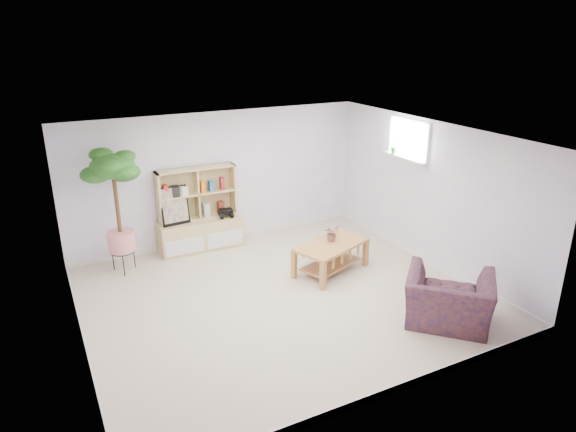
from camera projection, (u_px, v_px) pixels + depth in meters
name	position (u px, v px, depth m)	size (l,w,h in m)	color
floor	(280.00, 297.00, 7.62)	(5.50, 5.00, 0.01)	tan
ceiling	(279.00, 137.00, 6.80)	(5.50, 5.00, 0.01)	white
walls	(280.00, 221.00, 7.21)	(5.51, 5.01, 2.40)	white
baseboard	(280.00, 294.00, 7.61)	(5.50, 5.00, 0.10)	white
window	(409.00, 139.00, 8.61)	(0.10, 0.98, 0.68)	white
window_sill	(405.00, 158.00, 8.69)	(0.14, 1.00, 0.04)	white
storage_unit	(199.00, 210.00, 9.04)	(1.49, 0.50, 1.49)	tan
poster	(175.00, 206.00, 8.78)	(0.49, 0.11, 0.67)	yellow
toy_truck	(226.00, 213.00, 9.19)	(0.34, 0.23, 0.18)	black
coffee_table	(331.00, 258.00, 8.33)	(1.22, 0.66, 0.50)	#AD8241
table_plant	(332.00, 233.00, 8.30)	(0.24, 0.21, 0.27)	#247124
floor_tree	(118.00, 213.00, 8.08)	(0.75, 0.75, 2.04)	#1B5412
armchair	(449.00, 296.00, 6.80)	(1.10, 0.96, 0.82)	#0D133C
sill_plant	(394.00, 147.00, 8.89)	(0.13, 0.11, 0.24)	#1B5412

